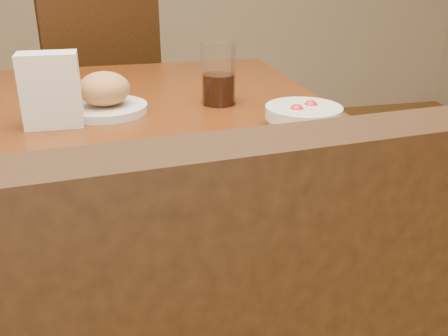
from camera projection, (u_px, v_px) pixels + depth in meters
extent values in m
cube|color=#4F240F|center=(137.00, 148.00, 0.93)|extent=(0.90, 1.40, 0.04)
cylinder|color=black|center=(5.00, 200.00, 1.57)|extent=(0.07, 0.07, 0.71)
cylinder|color=black|center=(244.00, 177.00, 1.74)|extent=(0.07, 0.07, 0.71)
cube|color=black|center=(93.00, 122.00, 2.01)|extent=(0.56, 0.56, 0.04)
cylinder|color=black|center=(124.00, 153.00, 2.34)|extent=(0.04, 0.04, 0.43)
cylinder|color=black|center=(42.00, 169.00, 2.16)|extent=(0.04, 0.04, 0.43)
cylinder|color=black|center=(159.00, 181.00, 2.05)|extent=(0.04, 0.04, 0.43)
cylinder|color=black|center=(68.00, 203.00, 1.86)|extent=(0.04, 0.04, 0.43)
cube|color=black|center=(106.00, 66.00, 1.75)|extent=(0.40, 0.16, 0.48)
cylinder|color=silver|center=(228.00, 216.00, 0.62)|extent=(0.31, 0.31, 0.02)
ellipsoid|color=#083B07|center=(228.00, 192.00, 0.61)|extent=(0.21, 0.21, 0.05)
cube|color=silver|center=(337.00, 205.00, 0.62)|extent=(0.05, 0.18, 0.01)
cylinder|color=silver|center=(106.00, 109.00, 1.07)|extent=(0.18, 0.18, 0.02)
ellipsoid|color=#A77146|center=(104.00, 89.00, 1.05)|extent=(0.11, 0.11, 0.07)
cylinder|color=silver|center=(303.00, 116.00, 0.97)|extent=(0.15, 0.15, 0.04)
sphere|color=red|center=(311.00, 108.00, 0.98)|extent=(0.03, 0.03, 0.03)
sphere|color=red|center=(297.00, 112.00, 0.96)|extent=(0.03, 0.03, 0.03)
cylinder|color=silver|center=(219.00, 74.00, 1.11)|extent=(0.08, 0.08, 0.14)
cylinder|color=black|center=(219.00, 89.00, 1.13)|extent=(0.07, 0.07, 0.07)
cube|color=white|center=(51.00, 90.00, 0.96)|extent=(0.11, 0.06, 0.14)
cube|color=white|center=(50.00, 84.00, 0.96)|extent=(0.09, 0.05, 0.12)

